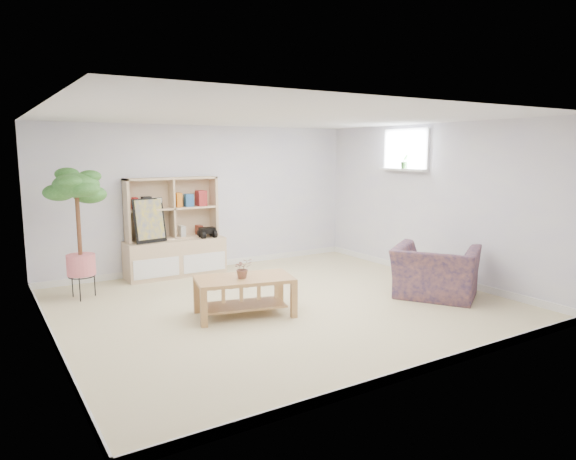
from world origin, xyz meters
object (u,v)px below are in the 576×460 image
storage_unit (175,227)px  coffee_table (244,296)px  floor_tree (79,234)px  armchair (436,269)px

storage_unit → coffee_table: (0.02, -2.39, -0.55)m
floor_tree → armchair: bearing=-31.2°
storage_unit → floor_tree: (-1.52, -0.58, 0.10)m
coffee_table → armchair: 2.66m
storage_unit → armchair: 4.03m
storage_unit → coffee_table: size_ratio=1.36×
storage_unit → armchair: size_ratio=1.45×
coffee_table → floor_tree: 2.46m
storage_unit → coffee_table: bearing=-89.6°
armchair → storage_unit: bearing=7.3°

